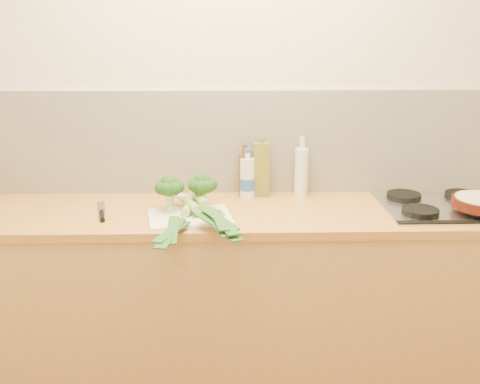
{
  "coord_description": "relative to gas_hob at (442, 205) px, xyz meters",
  "views": [
    {
      "loc": [
        -0.03,
        -1.25,
        1.74
      ],
      "look_at": [
        0.03,
        1.1,
        1.02
      ],
      "focal_mm": 40.0,
      "sensor_mm": 36.0,
      "label": 1
    }
  ],
  "objects": [
    {
      "name": "leek_mid",
      "position": [
        -1.18,
        -0.14,
        0.04
      ],
      "size": [
        0.33,
        0.64,
        0.04
      ],
      "rotation": [
        0.0,
        0.0,
        0.44
      ],
      "color": "white",
      "rests_on": "chopping_board"
    },
    {
      "name": "room_shell",
      "position": [
        -1.02,
        0.29,
        0.26
      ],
      "size": [
        3.5,
        3.5,
        3.5
      ],
      "color": "beige",
      "rests_on": "ground"
    },
    {
      "name": "broccoli_left",
      "position": [
        -1.32,
        -0.04,
        0.12
      ],
      "size": [
        0.14,
        0.14,
        0.17
      ],
      "color": "#A5C975",
      "rests_on": "chopping_board"
    },
    {
      "name": "leek_front",
      "position": [
        -1.24,
        -0.13,
        0.02
      ],
      "size": [
        0.17,
        0.69,
        0.04
      ],
      "rotation": [
        0.0,
        0.0,
        -0.16
      ],
      "color": "white",
      "rests_on": "chopping_board"
    },
    {
      "name": "chopping_board",
      "position": [
        -1.22,
        -0.11,
        -0.01
      ],
      "size": [
        0.42,
        0.34,
        0.01
      ],
      "primitive_type": "cube",
      "rotation": [
        0.0,
        0.0,
        0.18
      ],
      "color": "white",
      "rests_on": "counter"
    },
    {
      "name": "oil_tin",
      "position": [
        -0.87,
        0.22,
        0.13
      ],
      "size": [
        0.08,
        0.05,
        0.31
      ],
      "color": "olive",
      "rests_on": "counter"
    },
    {
      "name": "glass_bottle",
      "position": [
        -0.66,
        0.22,
        0.12
      ],
      "size": [
        0.07,
        0.07,
        0.31
      ],
      "color": "silver",
      "rests_on": "counter"
    },
    {
      "name": "counter",
      "position": [
        -1.02,
        0.0,
        -0.46
      ],
      "size": [
        3.2,
        0.62,
        0.9
      ],
      "color": "tan",
      "rests_on": "ground"
    },
    {
      "name": "chefs_knife",
      "position": [
        -1.64,
        -0.07,
        -0.01
      ],
      "size": [
        0.11,
        0.31,
        0.02
      ],
      "rotation": [
        0.0,
        0.0,
        0.25
      ],
      "color": "silver",
      "rests_on": "counter"
    },
    {
      "name": "amber_bottle",
      "position": [
        -0.96,
        0.22,
        0.1
      ],
      "size": [
        0.06,
        0.06,
        0.28
      ],
      "color": "maroon",
      "rests_on": "counter"
    },
    {
      "name": "broccoli_right",
      "position": [
        -1.17,
        -0.01,
        0.12
      ],
      "size": [
        0.14,
        0.14,
        0.18
      ],
      "color": "#A5C975",
      "rests_on": "chopping_board"
    },
    {
      "name": "water_bottle",
      "position": [
        -0.94,
        0.2,
        0.08
      ],
      "size": [
        0.08,
        0.08,
        0.24
      ],
      "color": "silver",
      "rests_on": "counter"
    },
    {
      "name": "gas_hob",
      "position": [
        0.0,
        0.0,
        0.0
      ],
      "size": [
        0.58,
        0.5,
        0.04
      ],
      "color": "silver",
      "rests_on": "counter"
    },
    {
      "name": "leek_back",
      "position": [
        -1.14,
        -0.15,
        0.06
      ],
      "size": [
        0.24,
        0.6,
        0.04
      ],
      "rotation": [
        0.0,
        0.0,
        0.32
      ],
      "color": "white",
      "rests_on": "chopping_board"
    }
  ]
}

